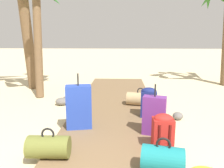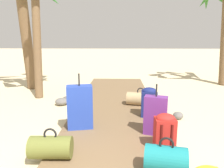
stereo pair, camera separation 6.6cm
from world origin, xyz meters
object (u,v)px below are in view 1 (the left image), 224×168
(suitcase_blue, at_px, (79,107))
(backpack_red, at_px, (163,131))
(duffel_bag_olive, at_px, (49,147))
(duffel_bag_tan, at_px, (141,99))
(duffel_bag_teal, at_px, (163,160))
(backpack_navy, at_px, (149,101))
(suitcase_purple, at_px, (154,116))

(suitcase_blue, relative_size, backpack_red, 1.83)
(duffel_bag_olive, xyz_separation_m, duffel_bag_tan, (1.32, 2.26, 0.00))
(duffel_bag_teal, bearing_deg, backpack_navy, 88.35)
(backpack_red, bearing_deg, suitcase_purple, 95.68)
(suitcase_blue, bearing_deg, backpack_navy, 26.34)
(backpack_navy, distance_m, backpack_red, 1.29)
(suitcase_purple, bearing_deg, backpack_red, -84.32)
(backpack_navy, bearing_deg, suitcase_purple, -90.63)
(duffel_bag_teal, height_order, duffel_bag_tan, duffel_bag_teal)
(duffel_bag_olive, bearing_deg, suitcase_purple, 28.18)
(backpack_red, bearing_deg, duffel_bag_olive, -169.41)
(suitcase_blue, bearing_deg, duffel_bag_olive, -101.65)
(duffel_bag_olive, relative_size, suitcase_blue, 0.57)
(backpack_navy, height_order, suitcase_blue, suitcase_blue)
(suitcase_purple, relative_size, suitcase_blue, 0.87)
(suitcase_blue, bearing_deg, suitcase_purple, -9.75)
(duffel_bag_teal, distance_m, backpack_red, 0.55)
(suitcase_purple, relative_size, duffel_bag_teal, 1.55)
(duffel_bag_olive, height_order, suitcase_blue, suitcase_blue)
(suitcase_purple, height_order, duffel_bag_teal, suitcase_purple)
(duffel_bag_tan, height_order, backpack_red, backpack_red)
(duffel_bag_olive, height_order, duffel_bag_tan, duffel_bag_tan)
(duffel_bag_teal, bearing_deg, duffel_bag_tan, 90.84)
(suitcase_purple, distance_m, backpack_red, 0.48)
(backpack_navy, distance_m, duffel_bag_teal, 1.82)
(duffel_bag_olive, distance_m, duffel_bag_teal, 1.38)
(duffel_bag_olive, distance_m, backpack_red, 1.48)
(duffel_bag_olive, relative_size, suitcase_purple, 0.66)
(duffel_bag_teal, height_order, backpack_red, backpack_red)
(backpack_navy, height_order, duffel_bag_olive, backpack_navy)
(duffel_bag_tan, bearing_deg, duffel_bag_teal, -89.16)
(duffel_bag_olive, xyz_separation_m, backpack_red, (1.45, 0.27, 0.12))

